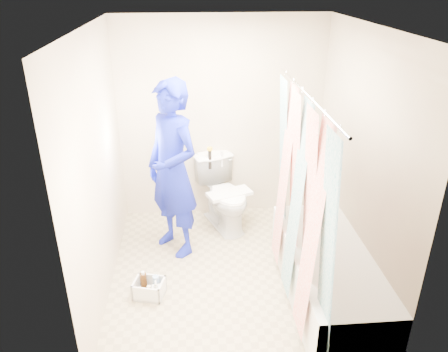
{
  "coord_description": "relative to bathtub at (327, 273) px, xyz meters",
  "views": [
    {
      "loc": [
        -0.37,
        -3.6,
        2.8
      ],
      "look_at": [
        -0.04,
        0.44,
        0.89
      ],
      "focal_mm": 35.0,
      "sensor_mm": 36.0,
      "label": 1
    }
  ],
  "objects": [
    {
      "name": "wall_right",
      "position": [
        0.35,
        0.43,
        0.93
      ],
      "size": [
        0.02,
        2.6,
        2.4
      ],
      "primitive_type": "cube",
      "color": "beige",
      "rests_on": "ground"
    },
    {
      "name": "wall_front",
      "position": [
        -0.85,
        -0.88,
        0.93
      ],
      "size": [
        2.4,
        0.02,
        2.4
      ],
      "primitive_type": "cube",
      "color": "beige",
      "rests_on": "ground"
    },
    {
      "name": "wall_back",
      "position": [
        -0.85,
        1.73,
        0.93
      ],
      "size": [
        2.4,
        0.02,
        2.4
      ],
      "primitive_type": "cube",
      "color": "beige",
      "rests_on": "ground"
    },
    {
      "name": "shower_curtain",
      "position": [
        -0.33,
        0.0,
        0.75
      ],
      "size": [
        0.06,
        1.75,
        1.8
      ],
      "primitive_type": "cube",
      "color": "white",
      "rests_on": "curtain_rod"
    },
    {
      "name": "toilet",
      "position": [
        -0.84,
        1.36,
        0.15
      ],
      "size": [
        0.71,
        0.92,
        0.83
      ],
      "primitive_type": "imported",
      "rotation": [
        0.0,
        0.0,
        0.35
      ],
      "color": "white",
      "rests_on": "ground"
    },
    {
      "name": "tank_internals",
      "position": [
        -0.96,
        1.55,
        0.55
      ],
      "size": [
        0.19,
        0.1,
        0.27
      ],
      "color": "black",
      "rests_on": "toilet"
    },
    {
      "name": "cleaning_caddy",
      "position": [
        -1.65,
        0.14,
        -0.19
      ],
      "size": [
        0.32,
        0.28,
        0.21
      ],
      "rotation": [
        0.0,
        0.0,
        -0.25
      ],
      "color": "silver",
      "rests_on": "ground"
    },
    {
      "name": "curtain_rod",
      "position": [
        -0.33,
        0.0,
        1.68
      ],
      "size": [
        0.02,
        1.9,
        0.02
      ],
      "primitive_type": "cylinder",
      "rotation": [
        1.57,
        0.0,
        0.0
      ],
      "color": "silver",
      "rests_on": "wall_back"
    },
    {
      "name": "tank_lid",
      "position": [
        -0.8,
        1.24,
        0.22
      ],
      "size": [
        0.55,
        0.38,
        0.04
      ],
      "primitive_type": "cube",
      "rotation": [
        0.0,
        0.0,
        0.35
      ],
      "color": "white",
      "rests_on": "toilet"
    },
    {
      "name": "plumber",
      "position": [
        -1.41,
        0.92,
        0.68
      ],
      "size": [
        0.79,
        0.82,
        1.89
      ],
      "primitive_type": "imported",
      "rotation": [
        0.0,
        0.0,
        -0.88
      ],
      "color": "#1029A0",
      "rests_on": "ground"
    },
    {
      "name": "ceiling",
      "position": [
        -0.85,
        0.43,
        2.13
      ],
      "size": [
        2.4,
        2.6,
        0.02
      ],
      "primitive_type": "cube",
      "color": "white",
      "rests_on": "wall_back"
    },
    {
      "name": "floor",
      "position": [
        -0.85,
        0.43,
        -0.27
      ],
      "size": [
        2.6,
        2.6,
        0.0
      ],
      "primitive_type": "plane",
      "color": "tan",
      "rests_on": "ground"
    },
    {
      "name": "bathtub",
      "position": [
        0.0,
        0.0,
        0.0
      ],
      "size": [
        0.7,
        1.75,
        0.5
      ],
      "color": "white",
      "rests_on": "ground"
    },
    {
      "name": "wall_left",
      "position": [
        -2.05,
        0.43,
        0.93
      ],
      "size": [
        0.02,
        2.6,
        2.4
      ],
      "primitive_type": "cube",
      "color": "beige",
      "rests_on": "ground"
    }
  ]
}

